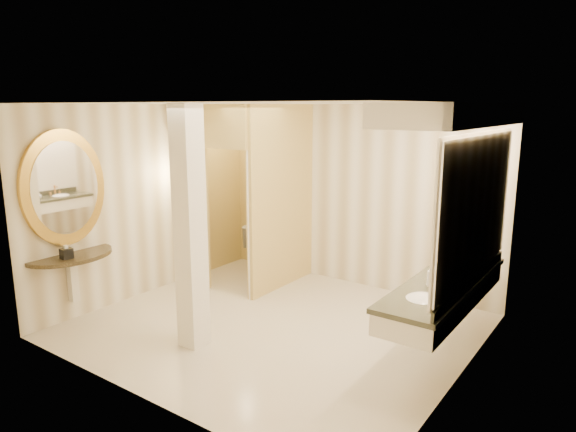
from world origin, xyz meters
name	(u,v)px	position (x,y,z in m)	size (l,w,h in m)	color
floor	(275,326)	(0.00, 0.00, 0.00)	(4.50, 4.50, 0.00)	beige
ceiling	(273,103)	(0.00, 0.00, 2.70)	(4.50, 4.50, 0.00)	white
wall_back	(354,196)	(0.00, 2.00, 1.35)	(4.50, 0.02, 2.70)	white
wall_front	(137,260)	(0.00, -2.00, 1.35)	(4.50, 0.02, 2.70)	white
wall_left	(149,200)	(-2.25, 0.00, 1.35)	(0.02, 4.00, 2.70)	white
wall_right	(465,250)	(2.25, 0.00, 1.35)	(0.02, 4.00, 2.70)	white
toilet_closet	(253,196)	(-1.12, 0.97, 1.39)	(1.50, 1.55, 2.70)	#EDCC7C
wall_sconce	(186,172)	(-1.93, 0.43, 1.73)	(0.14, 0.14, 0.42)	#CE8E42
vanity	(452,211)	(1.98, 0.40, 1.63)	(0.75, 2.51, 2.09)	white
console_shelf	(66,216)	(-2.21, -1.31, 1.35)	(1.09, 1.09, 2.00)	black
pillar	(190,230)	(-0.45, -0.93, 1.35)	(0.27, 0.27, 2.70)	white
tissue_box	(66,253)	(-2.03, -1.46, 0.94)	(0.12, 0.12, 0.12)	black
toilet	(268,247)	(-1.40, 1.70, 0.41)	(0.46, 0.81, 0.82)	white
soap_bottle_a	(438,278)	(1.93, 0.23, 0.94)	(0.06, 0.06, 0.13)	beige
soap_bottle_b	(447,270)	(1.92, 0.55, 0.94)	(0.10, 0.10, 0.13)	silver
soap_bottle_c	(431,276)	(1.89, 0.13, 0.99)	(0.09, 0.09, 0.23)	#C6B28C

